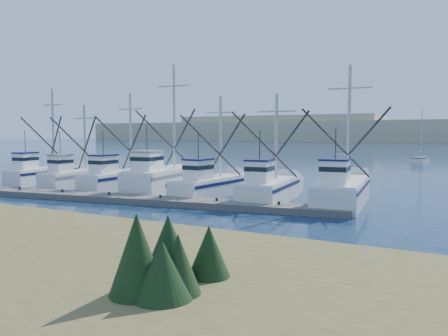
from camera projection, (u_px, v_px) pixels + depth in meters
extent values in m
plane|color=#0C1E37|center=(193.00, 235.00, 20.19)|extent=(500.00, 500.00, 0.00)
cube|color=#68645D|center=(122.00, 198.00, 29.90)|extent=(30.50, 6.00, 0.41)
cube|color=tan|center=(428.00, 132.00, 205.15)|extent=(360.00, 60.00, 10.00)
cube|color=white|center=(44.00, 176.00, 40.56)|extent=(2.81, 7.50, 1.37)
cube|color=white|center=(26.00, 162.00, 38.79)|extent=(1.41, 1.89, 1.50)
cylinder|color=#B7B2A8|center=(53.00, 128.00, 41.31)|extent=(0.22, 0.22, 7.44)
cube|color=white|center=(76.00, 179.00, 38.12)|extent=(2.28, 6.59, 1.29)
cube|color=white|center=(61.00, 164.00, 36.52)|extent=(1.31, 1.61, 1.50)
cylinder|color=#B7B2A8|center=(85.00, 138.00, 38.81)|extent=(0.22, 0.22, 5.86)
cube|color=white|center=(121.00, 181.00, 36.64)|extent=(2.41, 7.93, 1.36)
cube|color=white|center=(104.00, 165.00, 34.74)|extent=(1.37, 1.94, 1.50)
cylinder|color=#B7B2A8|center=(131.00, 132.00, 37.50)|extent=(0.22, 0.22, 6.71)
cube|color=white|center=(164.00, 180.00, 34.98)|extent=(3.69, 8.82, 1.75)
cube|color=white|center=(147.00, 162.00, 32.90)|extent=(1.85, 2.25, 1.50)
cylinder|color=#B7B2A8|center=(174.00, 117.00, 35.85)|extent=(0.22, 0.22, 8.47)
cube|color=white|center=(212.00, 187.00, 32.48)|extent=(3.11, 7.93, 1.28)
cube|color=white|center=(198.00, 171.00, 30.62)|extent=(1.54, 2.01, 1.50)
cylinder|color=#B7B2A8|center=(221.00, 137.00, 33.34)|extent=(0.22, 0.22, 6.20)
cube|color=white|center=(270.00, 191.00, 29.94)|extent=(3.07, 7.13, 1.38)
cube|color=white|center=(260.00, 173.00, 28.25)|extent=(1.60, 1.80, 1.50)
cylinder|color=#B7B2A8|center=(276.00, 137.00, 30.69)|extent=(0.22, 0.22, 6.03)
cube|color=white|center=(342.00, 193.00, 28.39)|extent=(3.37, 8.66, 1.55)
cube|color=white|center=(335.00, 173.00, 26.35)|extent=(1.72, 2.18, 1.50)
cylinder|color=#B7B2A8|center=(349.00, 123.00, 29.29)|extent=(0.22, 0.22, 7.66)
cube|color=white|center=(420.00, 160.00, 66.44)|extent=(2.30, 6.65, 0.90)
cylinder|color=#B7B2A8|center=(422.00, 134.00, 66.38)|extent=(0.12, 0.12, 7.20)
cube|color=white|center=(340.00, 154.00, 87.03)|extent=(2.75, 5.45, 0.90)
cylinder|color=#B7B2A8|center=(341.00, 133.00, 86.96)|extent=(0.12, 0.12, 7.20)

